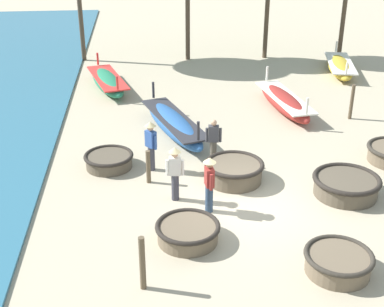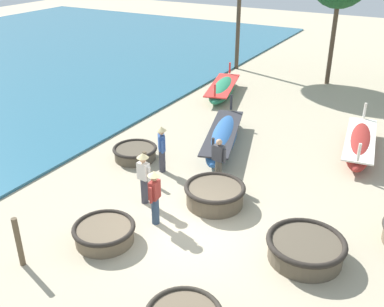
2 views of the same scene
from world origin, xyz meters
The scene contains 14 objects.
ground_plane centered at (0.00, 0.00, 0.00)m, with size 80.00×80.00×0.00m, color tan.
coracle_far_left centered at (3.16, 0.28, 0.33)m, with size 2.00×2.00×0.60m.
coracle_front_right centered at (-3.89, 2.77, 0.26)m, with size 1.61×1.61×0.47m.
coracle_weathered centered at (-1.71, -1.63, 0.27)m, with size 1.68×1.68×0.49m.
coracle_far_right centered at (0.01, 1.46, 0.35)m, with size 1.85×1.85×0.64m.
long_boat_green_hull centered at (-1.60, 5.32, 0.38)m, with size 2.43×5.02×1.33m.
long_boat_ochre_hull centered at (3.10, 7.32, 0.37)m, with size 1.62×4.66×1.27m.
long_boat_white_hull centered at (-4.30, 10.84, 0.34)m, with size 2.20×4.52×1.19m.
fisherman_with_hat centered at (-1.88, 0.49, 0.96)m, with size 0.53×0.36×1.67m.
fisherman_hauling centered at (-0.99, -0.26, 0.96)m, with size 0.36×0.53×1.67m.
fisherman_by_coracle centered at (-2.51, 2.45, 0.96)m, with size 0.39×0.43×1.67m.
fisherman_standing_right centered at (-0.48, 2.68, 0.84)m, with size 0.53×0.26×1.57m.
mooring_post_shoreline centered at (-2.63, 1.60, 0.54)m, with size 0.14×0.14×1.07m, color brown.
mooring_post_mid_beach centered at (-2.87, -3.38, 0.68)m, with size 0.14×0.14×1.36m, color brown.
Camera 2 is at (5.13, -8.98, 7.37)m, focal length 42.00 mm.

